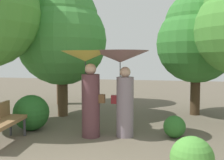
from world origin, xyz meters
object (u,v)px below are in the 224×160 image
Objects in this scene: person_left at (88,79)px; tree_near_left at (62,34)px; park_bench at (0,121)px; person_right at (122,72)px; tree_mid_right at (196,37)px; tree_far_back at (61,13)px.

person_left is 2.84m from tree_near_left.
park_bench is 0.38× the size of tree_near_left.
person_right is 3.65m from tree_mid_right.
park_bench is 3.68m from tree_near_left.
person_right reaches higher than park_bench.
tree_near_left is 2.57m from tree_far_back.
tree_far_back is at bearing 40.81° from person_right.
person_right is (0.75, 0.22, 0.15)m from person_left.
park_bench is at bearing -134.67° from tree_mid_right.
person_left is 4.28m from tree_mid_right.
tree_mid_right reaches higher than person_left.
tree_near_left is at bearing -10.48° from park_bench.
tree_mid_right is at bearing 16.29° from tree_near_left.
park_bench is 0.29× the size of tree_far_back.
tree_far_back reaches higher than person_left.
person_left is 0.79m from person_right.
park_bench is 6.28m from tree_mid_right.
person_right reaches higher than person_left.
person_right is 0.48× the size of tree_near_left.
person_right is 0.51× the size of tree_mid_right.
tree_mid_right is at bearing -30.07° from person_right.
tree_near_left is (-2.30, 1.80, 1.10)m from person_right.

